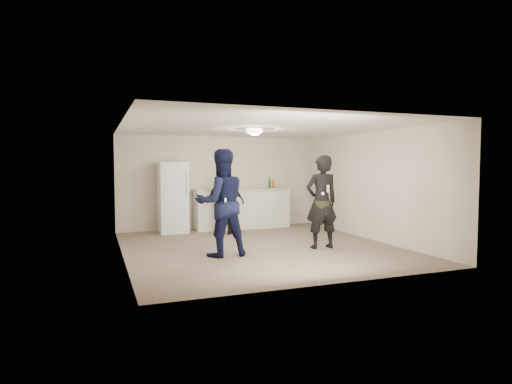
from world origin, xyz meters
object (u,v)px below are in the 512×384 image
object	(u,v)px
man	(221,203)
spectator	(225,202)
counter	(242,209)
woman	(322,202)
shaker	(232,185)
fridge	(173,198)

from	to	relation	value
man	spectator	world-z (taller)	man
counter	woman	bearing A→B (deg)	-79.14
man	woman	xyz separation A→B (m)	(2.16, 0.02, -0.05)
shaker	spectator	size ratio (longest dim) A/B	0.11
counter	woman	world-z (taller)	woman
shaker	man	world-z (taller)	man
counter	fridge	xyz separation A→B (m)	(-1.90, -0.07, 0.38)
shaker	spectator	distance (m)	1.10
counter	spectator	distance (m)	1.12
counter	man	distance (m)	3.63
fridge	man	distance (m)	3.20
fridge	spectator	bearing A→B (deg)	-32.10
fridge	counter	bearing A→B (deg)	2.11
shaker	woman	xyz separation A→B (m)	(0.88, -3.35, -0.21)
man	woman	bearing A→B (deg)	179.08
man	woman	world-z (taller)	man
shaker	man	bearing A→B (deg)	-110.84
fridge	woman	size ratio (longest dim) A/B	0.93
spectator	counter	bearing A→B (deg)	-101.88
counter	spectator	xyz separation A→B (m)	(-0.73, -0.81, 0.28)
woman	fridge	bearing A→B (deg)	-49.61
man	spectator	xyz separation A→B (m)	(0.81, 2.44, -0.20)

